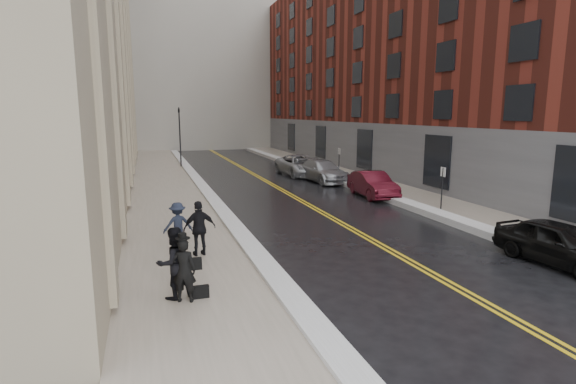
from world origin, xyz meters
TOP-DOWN VIEW (x-y plane):
  - ground at (0.00, 0.00)m, footprint 160.00×160.00m
  - sidewalk_left at (-4.50, 16.00)m, footprint 4.00×64.00m
  - sidewalk_right at (9.00, 16.00)m, footprint 3.00×64.00m
  - lane_stripe_a at (2.38, 16.00)m, footprint 0.12×64.00m
  - lane_stripe_b at (2.62, 16.00)m, footprint 0.12×64.00m
  - snow_ridge_left at (-2.20, 16.00)m, footprint 0.70×60.80m
  - snow_ridge_right at (7.15, 16.00)m, footprint 0.85×60.80m
  - building_right at (17.50, 23.00)m, footprint 14.00×50.00m
  - tower_far_right at (14.00, 66.00)m, footprint 22.00×18.00m
  - traffic_signal at (-2.60, 30.00)m, footprint 0.18×0.15m
  - parking_sign_near at (7.90, 8.00)m, footprint 0.06×0.35m
  - parking_sign_far at (7.90, 20.00)m, footprint 0.06×0.35m
  - car_black at (6.80, 0.52)m, footprint 2.00×4.26m
  - car_maroon at (6.80, 12.83)m, footprint 1.89×4.50m
  - car_silver_near at (6.25, 19.04)m, footprint 2.60×5.30m
  - car_silver_far at (5.77, 22.44)m, footprint 2.83×5.71m
  - pedestrian_main at (-4.78, 0.91)m, footprint 0.68×0.55m
  - pedestrian_a at (-5.00, 1.23)m, footprint 1.09×0.97m
  - pedestrian_b at (-4.58, 5.80)m, footprint 1.07×0.69m
  - pedestrian_c at (-3.97, 4.53)m, footprint 1.11×0.58m

SIDE VIEW (x-z plane):
  - ground at x=0.00m, z-range 0.00..0.00m
  - lane_stripe_a at x=2.38m, z-range 0.00..0.01m
  - lane_stripe_b at x=2.62m, z-range 0.00..0.01m
  - sidewalk_left at x=-4.50m, z-range 0.00..0.15m
  - sidewalk_right at x=9.00m, z-range 0.00..0.15m
  - snow_ridge_left at x=-2.20m, z-range 0.00..0.26m
  - snow_ridge_right at x=7.15m, z-range 0.00..0.30m
  - car_black at x=6.80m, z-range 0.00..1.41m
  - car_maroon at x=6.80m, z-range 0.00..1.45m
  - car_silver_near at x=6.25m, z-range 0.00..1.48m
  - car_silver_far at x=5.77m, z-range 0.00..1.56m
  - pedestrian_b at x=-4.58m, z-range 0.15..1.71m
  - pedestrian_main at x=-4.78m, z-range 0.15..1.77m
  - pedestrian_c at x=-3.97m, z-range 0.15..1.96m
  - pedestrian_a at x=-5.00m, z-range 0.15..1.99m
  - parking_sign_near at x=7.90m, z-range 0.24..2.47m
  - parking_sign_far at x=7.90m, z-range 0.24..2.47m
  - traffic_signal at x=-2.60m, z-range 0.48..5.68m
  - building_right at x=17.50m, z-range 0.00..18.00m
  - tower_far_right at x=14.00m, z-range 0.00..44.00m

